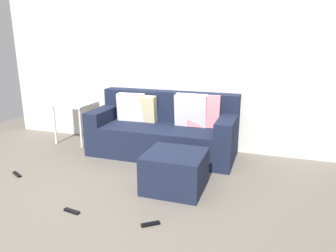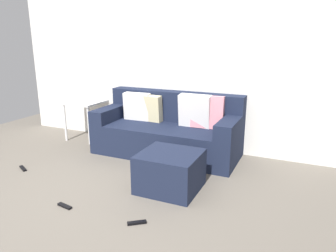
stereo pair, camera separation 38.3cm
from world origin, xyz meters
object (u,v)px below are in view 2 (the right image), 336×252
object	(u,v)px
side_table	(87,106)
remote_by_storage_bin	(65,206)
remote_near_ottoman	(137,223)
ottoman	(170,171)
remote_under_side_table	(23,168)
couch_sectional	(169,130)

from	to	relation	value
side_table	remote_by_storage_bin	bearing A→B (deg)	-58.16
side_table	remote_near_ottoman	world-z (taller)	side_table
ottoman	remote_under_side_table	size ratio (longest dim) A/B	3.40
couch_sectional	ottoman	bearing A→B (deg)	-65.26
remote_near_ottoman	couch_sectional	bearing A→B (deg)	68.70
couch_sectional	remote_under_side_table	world-z (taller)	couch_sectional
couch_sectional	remote_near_ottoman	xyz separation A→B (m)	(0.50, -1.84, -0.34)
ottoman	remote_near_ottoman	size ratio (longest dim) A/B	3.72
remote_near_ottoman	remote_under_side_table	xyz separation A→B (m)	(-1.98, 0.49, 0.00)
side_table	remote_under_side_table	distance (m)	1.56
remote_near_ottoman	remote_under_side_table	distance (m)	2.04
ottoman	side_table	size ratio (longest dim) A/B	1.02
remote_under_side_table	ottoman	bearing A→B (deg)	35.05
couch_sectional	remote_by_storage_bin	bearing A→B (deg)	-99.62
couch_sectional	remote_near_ottoman	world-z (taller)	couch_sectional
couch_sectional	ottoman	size ratio (longest dim) A/B	3.19
remote_by_storage_bin	remote_under_side_table	distance (m)	1.28
remote_near_ottoman	remote_by_storage_bin	size ratio (longest dim) A/B	0.98
ottoman	remote_near_ottoman	bearing A→B (deg)	-89.57
remote_by_storage_bin	ottoman	bearing A→B (deg)	54.59
remote_under_side_table	remote_by_storage_bin	bearing A→B (deg)	2.64
ottoman	remote_by_storage_bin	distance (m)	1.16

